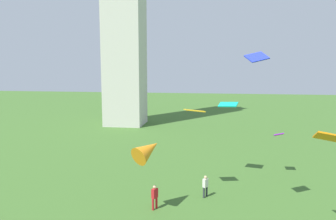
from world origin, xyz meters
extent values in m
cylinder|color=#2D3338|center=(3.29, 20.78, 0.43)|extent=(0.16, 0.16, 0.87)
cylinder|color=#2D3338|center=(3.51, 21.11, 0.43)|extent=(0.16, 0.16, 0.87)
cube|color=silver|center=(3.40, 20.94, 1.21)|extent=(0.48, 0.54, 0.69)
sphere|color=#D8AD84|center=(3.40, 20.94, 1.68)|extent=(0.25, 0.25, 0.25)
cylinder|color=red|center=(-0.34, 17.98, 0.44)|extent=(0.17, 0.17, 0.89)
cylinder|color=red|center=(-0.15, 18.34, 0.44)|extent=(0.17, 0.17, 0.89)
cube|color=red|center=(-0.25, 18.16, 1.24)|extent=(0.48, 0.55, 0.70)
sphere|color=#D8AD84|center=(-0.25, 18.16, 1.72)|extent=(0.26, 0.26, 0.26)
cube|color=#9B1BE0|center=(10.16, 27.47, 4.02)|extent=(1.11, 1.37, 0.64)
cube|color=yellow|center=(2.41, 21.58, 7.00)|extent=(1.83, 1.49, 0.37)
cube|color=#10B8A0|center=(5.24, 25.99, 7.02)|extent=(1.92, 1.54, 0.43)
cube|color=orange|center=(10.92, 15.71, 6.36)|extent=(1.76, 1.28, 0.91)
cone|color=orange|center=(-0.60, 17.61, 4.66)|extent=(2.49, 2.74, 1.99)
cube|color=blue|center=(6.68, 17.54, 11.15)|extent=(1.67, 1.40, 0.77)
camera|label=1|loc=(4.08, -4.58, 10.63)|focal=35.00mm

